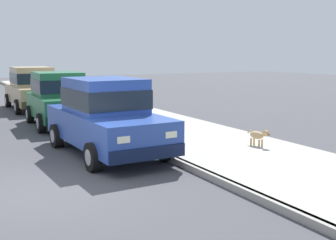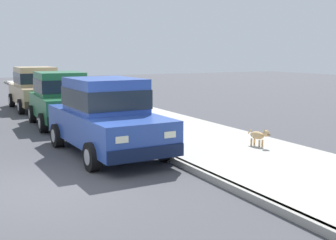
{
  "view_description": "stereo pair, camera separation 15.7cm",
  "coord_description": "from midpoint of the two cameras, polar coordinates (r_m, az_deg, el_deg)",
  "views": [
    {
      "loc": [
        -1.56,
        -7.96,
        2.54
      ],
      "look_at": [
        3.57,
        1.62,
        0.85
      ],
      "focal_mm": 46.04,
      "sensor_mm": 36.0,
      "label": 1
    },
    {
      "loc": [
        -1.42,
        -8.03,
        2.54
      ],
      "look_at": [
        3.57,
        1.62,
        0.85
      ],
      "focal_mm": 46.04,
      "sensor_mm": 36.0,
      "label": 2
    }
  ],
  "objects": [
    {
      "name": "ground_plane",
      "position": [
        8.52,
        -16.18,
        -8.87
      ],
      "size": [
        80.0,
        80.0,
        0.0
      ],
      "primitive_type": "plane",
      "color": "#424247"
    },
    {
      "name": "curb",
      "position": [
        9.59,
        2.99,
        -6.09
      ],
      "size": [
        0.16,
        64.0,
        0.14
      ],
      "primitive_type": "cube",
      "color": "gray",
      "rests_on": "ground"
    },
    {
      "name": "sidewalk",
      "position": [
        10.59,
        11.46,
        -4.83
      ],
      "size": [
        3.6,
        64.0,
        0.14
      ],
      "primitive_type": "cube",
      "color": "#A8A59E",
      "rests_on": "ground"
    },
    {
      "name": "car_blue_sedan",
      "position": [
        10.99,
        -7.8,
        0.62
      ],
      "size": [
        2.15,
        4.66,
        1.92
      ],
      "color": "#28479E",
      "rests_on": "ground"
    },
    {
      "name": "car_green_hatchback",
      "position": [
        15.69,
        -13.7,
        2.87
      ],
      "size": [
        2.05,
        3.85,
        1.88
      ],
      "color": "#23663D",
      "rests_on": "ground"
    },
    {
      "name": "car_tan_sedan",
      "position": [
        20.57,
        -16.89,
        4.12
      ],
      "size": [
        2.04,
        4.6,
        1.92
      ],
      "color": "tan",
      "rests_on": "ground"
    },
    {
      "name": "dog_tan",
      "position": [
        11.45,
        12.35,
        -1.99
      ],
      "size": [
        0.27,
        0.75,
        0.49
      ],
      "color": "tan",
      "rests_on": "sidewalk"
    }
  ]
}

